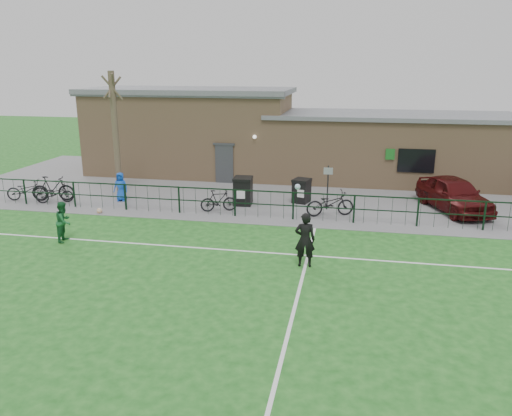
% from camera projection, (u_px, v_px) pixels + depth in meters
% --- Properties ---
extents(ground, '(90.00, 90.00, 0.00)m').
position_uv_depth(ground, '(221.00, 304.00, 13.60)').
color(ground, '#19581A').
rests_on(ground, ground).
extents(paving_strip, '(34.00, 13.00, 0.02)m').
position_uv_depth(paving_strip, '(287.00, 188.00, 26.33)').
color(paving_strip, slate).
rests_on(paving_strip, ground).
extents(pitch_line_touch, '(28.00, 0.10, 0.01)m').
position_uv_depth(pitch_line_touch, '(269.00, 219.00, 20.96)').
color(pitch_line_touch, white).
rests_on(pitch_line_touch, ground).
extents(pitch_line_mid, '(28.00, 0.10, 0.01)m').
position_uv_depth(pitch_line_mid, '(251.00, 251.00, 17.37)').
color(pitch_line_mid, white).
rests_on(pitch_line_mid, ground).
extents(pitch_line_perp, '(0.10, 16.00, 0.01)m').
position_uv_depth(pitch_line_perp, '(294.00, 310.00, 13.23)').
color(pitch_line_perp, white).
rests_on(pitch_line_perp, ground).
extents(perimeter_fence, '(28.00, 0.10, 1.20)m').
position_uv_depth(perimeter_fence, '(270.00, 205.00, 20.98)').
color(perimeter_fence, black).
rests_on(perimeter_fence, ground).
extents(bare_tree, '(0.30, 0.30, 6.00)m').
position_uv_depth(bare_tree, '(116.00, 135.00, 24.14)').
color(bare_tree, '#4D3F2E').
rests_on(bare_tree, ground).
extents(wheelie_bin_left, '(0.85, 0.95, 1.20)m').
position_uv_depth(wheelie_bin_left, '(243.00, 192.00, 23.02)').
color(wheelie_bin_left, black).
rests_on(wheelie_bin_left, paving_strip).
extents(wheelie_bin_right, '(0.88, 0.94, 1.04)m').
position_uv_depth(wheelie_bin_right, '(302.00, 192.00, 23.39)').
color(wheelie_bin_right, black).
rests_on(wheelie_bin_right, paving_strip).
extents(sign_post, '(0.08, 0.08, 2.00)m').
position_uv_depth(sign_post, '(328.00, 188.00, 22.09)').
color(sign_post, black).
rests_on(sign_post, paving_strip).
extents(car_maroon, '(3.20, 4.77, 1.51)m').
position_uv_depth(car_maroon, '(454.00, 194.00, 22.01)').
color(car_maroon, '#450C0D').
rests_on(car_maroon, paving_strip).
extents(bicycle_a, '(1.98, 1.08, 0.99)m').
position_uv_depth(bicycle_a, '(27.00, 190.00, 23.73)').
color(bicycle_a, black).
rests_on(bicycle_a, paving_strip).
extents(bicycle_b, '(2.07, 1.02, 1.20)m').
position_uv_depth(bicycle_b, '(53.00, 189.00, 23.62)').
color(bicycle_b, black).
rests_on(bicycle_b, paving_strip).
extents(bicycle_c, '(1.77, 1.16, 0.88)m').
position_uv_depth(bicycle_c, '(55.00, 194.00, 23.34)').
color(bicycle_c, black).
rests_on(bicycle_c, paving_strip).
extents(bicycle_d, '(1.67, 1.01, 0.97)m').
position_uv_depth(bicycle_d, '(219.00, 201.00, 21.95)').
color(bicycle_d, black).
rests_on(bicycle_d, paving_strip).
extents(bicycle_e, '(2.20, 1.39, 1.09)m').
position_uv_depth(bicycle_e, '(330.00, 203.00, 21.27)').
color(bicycle_e, black).
rests_on(bicycle_e, paving_strip).
extents(spectator_child, '(0.71, 0.50, 1.37)m').
position_uv_depth(spectator_child, '(121.00, 187.00, 23.60)').
color(spectator_child, blue).
rests_on(spectator_child, paving_strip).
extents(goalkeeper_kick, '(1.10, 3.83, 1.89)m').
position_uv_depth(goalkeeper_kick, '(305.00, 238.00, 15.95)').
color(goalkeeper_kick, black).
rests_on(goalkeeper_kick, ground).
extents(outfield_player, '(0.65, 0.79, 1.50)m').
position_uv_depth(outfield_player, '(64.00, 221.00, 18.25)').
color(outfield_player, '#1A5D2E').
rests_on(outfield_player, ground).
extents(ball_ground, '(0.24, 0.24, 0.24)m').
position_uv_depth(ball_ground, '(99.00, 211.00, 21.79)').
color(ball_ground, silver).
rests_on(ball_ground, ground).
extents(clubhouse, '(24.25, 5.40, 4.96)m').
position_uv_depth(clubhouse, '(279.00, 138.00, 28.71)').
color(clubhouse, tan).
rests_on(clubhouse, ground).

